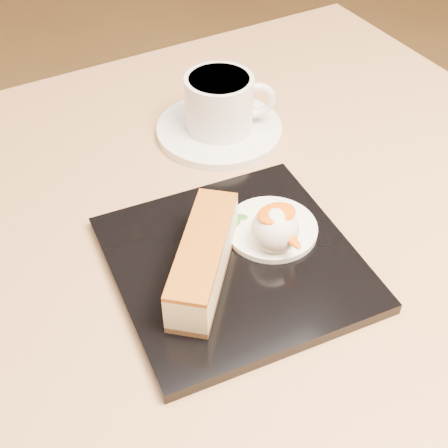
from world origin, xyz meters
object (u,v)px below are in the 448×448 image
dessert_plate (234,263)px  cheesecake (203,259)px  ice_cream_scoop (275,230)px  saucer (219,130)px  table (251,332)px  coffee_cup (221,102)px

dessert_plate → cheesecake: bearing=-171.9°
ice_cream_scoop → saucer: (0.05, 0.20, -0.03)m
cheesecake → table: bearing=-27.3°
ice_cream_scoop → table: bearing=90.9°
table → ice_cream_scoop: size_ratio=17.84×
ice_cream_scoop → saucer: size_ratio=0.30×
dessert_plate → saucer: 0.22m
table → coffee_cup: 0.27m
dessert_plate → ice_cream_scoop: size_ratio=4.91×
dessert_plate → cheesecake: 0.05m
ice_cream_scoop → cheesecake: bearing=180.0°
cheesecake → dessert_plate: bearing=-41.5°
ice_cream_scoop → coffee_cup: 0.21m
table → saucer: saucer is taller
saucer → cheesecake: bearing=-122.3°
dessert_plate → cheesecake: size_ratio=1.71×
table → cheesecake: size_ratio=6.23×
saucer → coffee_cup: (0.00, -0.00, 0.04)m
dessert_plate → saucer: bearing=64.7°
cheesecake → ice_cream_scoop: (0.08, -0.00, 0.00)m
table → saucer: bearing=72.5°
ice_cream_scoop → saucer: 0.21m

